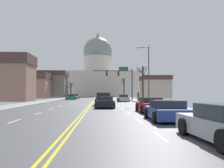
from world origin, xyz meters
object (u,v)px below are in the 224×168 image
object	(u,v)px
sedan_near_05	(167,111)
sedan_near_00	(123,98)
sedan_oncoming_00	(71,97)
sedan_near_04	(150,105)
sedan_oncoming_01	(75,97)
sedan_near_01	(104,99)
pedestrian_00	(138,96)
sedan_near_03	(105,102)
bicycle_parked	(154,101)
pickup_truck_near_02	(103,99)
street_lamp_right	(147,70)
signal_gantry	(121,76)

from	to	relation	value
sedan_near_05	sedan_near_00	bearing A→B (deg)	89.43
sedan_near_05	sedan_oncoming_00	xyz separation A→B (m)	(-10.50, 42.39, 0.01)
sedan_near_04	sedan_oncoming_01	bearing A→B (deg)	103.40
sedan_near_01	pedestrian_00	xyz separation A→B (m)	(5.75, 3.36, 0.53)
pedestrian_00	sedan_oncoming_01	bearing A→B (deg)	118.85
sedan_oncoming_00	sedan_oncoming_01	bearing A→B (deg)	90.05
sedan_near_03	pedestrian_00	distance (m)	16.36
sedan_near_01	bicycle_parked	bearing A→B (deg)	-42.35
pickup_truck_near_02	bicycle_parked	bearing A→B (deg)	0.20
sedan_near_04	sedan_oncoming_01	world-z (taller)	sedan_oncoming_01
street_lamp_right	sedan_near_01	distance (m)	8.08
sedan_near_03	bicycle_parked	xyz separation A→B (m)	(6.59, 6.02, -0.09)
signal_gantry	sedan_oncoming_01	bearing A→B (deg)	123.55
sedan_oncoming_00	pedestrian_00	xyz separation A→B (m)	(13.07, -14.95, 0.51)
sedan_near_01	sedan_near_03	size ratio (longest dim) A/B	0.99
sedan_oncoming_00	sedan_oncoming_01	distance (m)	8.80
sedan_near_04	sedan_oncoming_00	size ratio (longest dim) A/B	0.96
sedan_near_05	pickup_truck_near_02	bearing A→B (deg)	100.68
sedan_near_01	sedan_near_03	world-z (taller)	sedan_near_03
sedan_near_03	bicycle_parked	world-z (taller)	sedan_near_03
signal_gantry	sedan_near_01	world-z (taller)	signal_gantry
sedan_oncoming_01	bicycle_parked	xyz separation A→B (m)	(13.77, -32.99, -0.10)
signal_gantry	sedan_oncoming_01	xyz separation A→B (m)	(-10.77, 16.25, -4.25)
sedan_near_03	pedestrian_00	xyz separation A→B (m)	(5.90, 15.25, 0.51)
sedan_oncoming_01	bicycle_parked	distance (m)	35.75
sedan_near_00	sedan_oncoming_01	world-z (taller)	sedan_oncoming_01
sedan_near_03	pedestrian_00	size ratio (longest dim) A/B	2.62
pickup_truck_near_02	sedan_near_05	size ratio (longest dim) A/B	1.22
signal_gantry	sedan_near_04	xyz separation A→B (m)	(-0.00, -28.95, -4.26)
pickup_truck_near_02	sedan_near_03	xyz separation A→B (m)	(0.10, -5.99, -0.15)
street_lamp_right	pickup_truck_near_02	bearing A→B (deg)	-156.36
sedan_near_05	sedan_oncoming_01	xyz separation A→B (m)	(-10.51, 51.19, 0.03)
pickup_truck_near_02	pedestrian_00	world-z (taller)	pedestrian_00
sedan_near_03	sedan_near_05	bearing A→B (deg)	-74.73
sedan_near_05	pedestrian_00	world-z (taller)	pedestrian_00
signal_gantry	sedan_oncoming_00	xyz separation A→B (m)	(-10.77, 7.45, -4.26)
sedan_near_04	pedestrian_00	xyz separation A→B (m)	(2.31, 21.45, 0.51)
signal_gantry	sedan_near_04	world-z (taller)	signal_gantry
street_lamp_right	sedan_near_04	distance (m)	15.77
signal_gantry	bicycle_parked	world-z (taller)	signal_gantry
pickup_truck_near_02	sedan_near_05	distance (m)	18.50
street_lamp_right	sedan_near_00	world-z (taller)	street_lamp_right
sedan_near_00	sedan_near_03	world-z (taller)	sedan_near_00
street_lamp_right	signal_gantry	bearing A→B (deg)	100.53
sedan_oncoming_01	pickup_truck_near_02	bearing A→B (deg)	-77.90
sedan_near_00	sedan_near_05	world-z (taller)	sedan_near_00
sedan_near_03	pickup_truck_near_02	bearing A→B (deg)	90.98
sedan_near_05	sedan_oncoming_01	bearing A→B (deg)	101.60
sedan_near_03	street_lamp_right	bearing A→B (deg)	54.69
sedan_near_00	pedestrian_00	bearing A→B (deg)	-54.71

